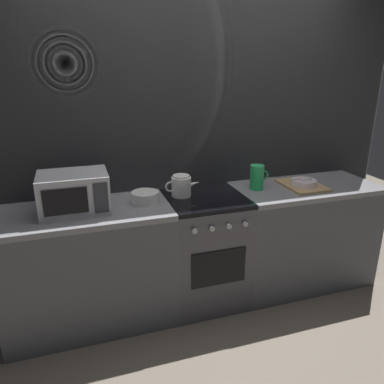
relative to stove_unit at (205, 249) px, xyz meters
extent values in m
plane|color=#6B6054|center=(0.00, 0.00, -0.45)|extent=(8.00, 8.00, 0.00)
cube|color=gray|center=(0.00, 0.33, 0.75)|extent=(3.60, 0.05, 2.40)
cube|color=#BCBCC1|center=(0.00, 0.30, 0.75)|extent=(3.58, 0.01, 2.39)
cube|color=#515459|center=(-0.90, 0.00, -0.02)|extent=(1.20, 0.60, 0.86)
cube|color=gray|center=(-0.90, 0.00, 0.43)|extent=(1.20, 0.60, 0.04)
cube|color=#4C4C51|center=(0.00, 0.00, -0.01)|extent=(0.60, 0.60, 0.87)
cube|color=black|center=(0.00, 0.00, 0.44)|extent=(0.59, 0.59, 0.03)
cube|color=black|center=(0.00, -0.30, 0.00)|extent=(0.42, 0.01, 0.28)
cylinder|color=#B7B7BC|center=(-0.19, -0.32, 0.33)|extent=(0.04, 0.02, 0.04)
cylinder|color=#B7B7BC|center=(-0.06, -0.32, 0.33)|extent=(0.04, 0.02, 0.04)
cylinder|color=#B7B7BC|center=(0.06, -0.32, 0.33)|extent=(0.04, 0.02, 0.04)
cylinder|color=#B7B7BC|center=(0.19, -0.32, 0.33)|extent=(0.04, 0.02, 0.04)
cube|color=#515459|center=(0.90, 0.00, -0.02)|extent=(1.20, 0.60, 0.86)
cube|color=gray|center=(0.90, 0.00, 0.43)|extent=(1.20, 0.60, 0.04)
cube|color=#B2B2B7|center=(-0.95, 0.01, 0.59)|extent=(0.46, 0.34, 0.27)
cube|color=black|center=(-1.01, -0.16, 0.59)|extent=(0.28, 0.01, 0.17)
cube|color=#333338|center=(-0.79, -0.16, 0.59)|extent=(0.09, 0.01, 0.21)
cylinder|color=white|center=(-0.17, 0.08, 0.53)|extent=(0.15, 0.15, 0.15)
cylinder|color=white|center=(-0.17, 0.08, 0.61)|extent=(0.13, 0.13, 0.02)
cone|color=white|center=(-0.06, 0.08, 0.54)|extent=(0.10, 0.04, 0.05)
torus|color=white|center=(-0.26, 0.08, 0.53)|extent=(0.08, 0.01, 0.08)
cylinder|color=silver|center=(-0.46, 0.03, 0.49)|extent=(0.20, 0.20, 0.08)
cylinder|color=green|center=(0.46, 0.05, 0.55)|extent=(0.11, 0.11, 0.20)
torus|color=green|center=(0.52, 0.05, 0.56)|extent=(0.08, 0.01, 0.08)
cube|color=tan|center=(0.85, -0.01, 0.46)|extent=(0.30, 0.40, 0.02)
cylinder|color=silver|center=(0.85, -0.03, 0.48)|extent=(0.22, 0.22, 0.01)
cylinder|color=silver|center=(0.85, -0.03, 0.49)|extent=(0.21, 0.21, 0.01)
cylinder|color=silver|center=(0.85, -0.03, 0.51)|extent=(0.21, 0.21, 0.01)
cylinder|color=silver|center=(0.87, -0.03, 0.52)|extent=(0.16, 0.07, 0.01)
cube|color=silver|center=(0.83, -0.02, 0.52)|extent=(0.16, 0.09, 0.00)
camera|label=1|loc=(-0.92, -2.51, 1.42)|focal=34.68mm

